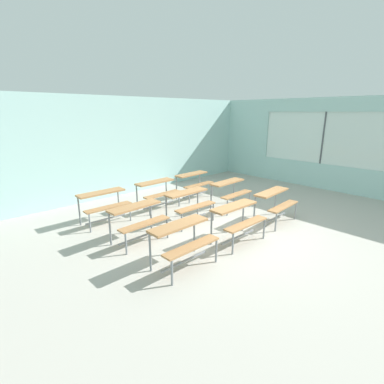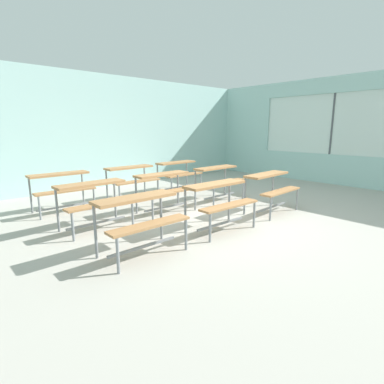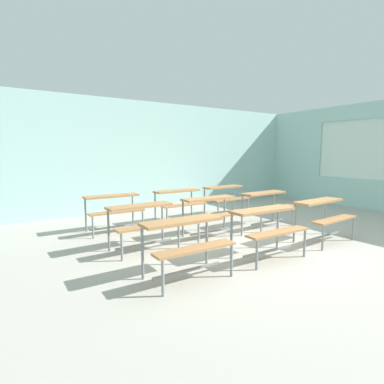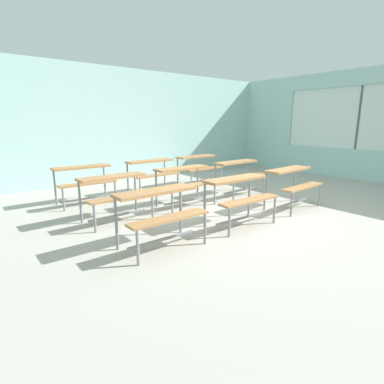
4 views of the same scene
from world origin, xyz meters
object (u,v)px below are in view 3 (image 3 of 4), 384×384
Objects in this scene: desk_bench_r2c1 at (179,198)px; desk_bench_r2c2 at (226,193)px; desk_bench_r0c2 at (324,211)px; desk_bench_r1c2 at (267,201)px; desk_bench_r2c0 at (114,204)px; desk_bench_r1c0 at (143,216)px; desk_bench_r0c1 at (268,221)px; desk_bench_r0c0 at (186,235)px; desk_bench_r1c1 at (212,207)px.

desk_bench_r2c2 is (1.41, 0.04, 0.00)m from desk_bench_r2c1.
desk_bench_r1c2 is at bearing 87.32° from desk_bench_r0c2.
desk_bench_r2c0 is at bearing 178.95° from desk_bench_r2c2.
desk_bench_r1c0 and desk_bench_r1c2 have the same top height.
desk_bench_r0c1 is at bearing -119.28° from desk_bench_r2c2.
desk_bench_r2c0 is at bearing 90.70° from desk_bench_r0c0.
desk_bench_r0c2 is 2.02m from desk_bench_r1c1.
desk_bench_r1c2 is 1.01× the size of desk_bench_r2c1.
desk_bench_r2c2 is at bearing 63.44° from desk_bench_r0c1.
desk_bench_r0c1 is 1.41m from desk_bench_r1c1.
desk_bench_r0c1 is at bearing -88.66° from desk_bench_r1c1.
desk_bench_r0c0 and desk_bench_r1c1 have the same top height.
desk_bench_r2c2 is at bearing 44.20° from desk_bench_r1c1.
desk_bench_r1c1 is (-0.01, 1.41, 0.00)m from desk_bench_r0c1.
desk_bench_r1c1 is at bearing 134.43° from desk_bench_r0c2.
desk_bench_r0c0 and desk_bench_r0c1 have the same top height.
desk_bench_r0c2 is at bearing -91.20° from desk_bench_r2c2.
desk_bench_r2c0 is at bearing 153.63° from desk_bench_r1c2.
desk_bench_r0c2 is 1.02× the size of desk_bench_r2c0.
desk_bench_r1c2 is (1.48, 1.39, 0.00)m from desk_bench_r0c1.
desk_bench_r2c2 is (2.91, 2.76, 0.00)m from desk_bench_r0c0.
desk_bench_r2c1 is (1.54, -0.02, 0.00)m from desk_bench_r2c0.
desk_bench_r0c1 and desk_bench_r2c0 have the same top height.
desk_bench_r0c0 is 0.98× the size of desk_bench_r1c0.
desk_bench_r1c1 and desk_bench_r2c0 have the same top height.
desk_bench_r0c2 is at bearing -26.38° from desk_bench_r1c0.
desk_bench_r0c0 is 1.44m from desk_bench_r0c1.
desk_bench_r1c2 is at bearing -1.65° from desk_bench_r1c0.
desk_bench_r0c1 is at bearing -138.17° from desk_bench_r1c2.
desk_bench_r0c1 is 1.00× the size of desk_bench_r2c1.
desk_bench_r1c1 is at bearing 43.78° from desk_bench_r0c0.
desk_bench_r0c1 and desk_bench_r1c2 have the same top height.
desk_bench_r1c2 is 1.01× the size of desk_bench_r2c0.
desk_bench_r1c0 is at bearing -138.39° from desk_bench_r2c1.
desk_bench_r0c2 is 3.06m from desk_bench_r2c1.
desk_bench_r0c0 is 2.74m from desk_bench_r2c0.
desk_bench_r0c0 is 4.01m from desk_bench_r2c2.
desk_bench_r2c1 is (1.51, 1.38, 0.00)m from desk_bench_r1c0.
desk_bench_r1c0 is at bearing 90.25° from desk_bench_r0c0.
desk_bench_r1c2 is at bearing -44.59° from desk_bench_r2c1.
desk_bench_r2c0 is 2.95m from desk_bench_r2c2.
desk_bench_r0c2 and desk_bench_r2c1 have the same top height.
desk_bench_r0c2 is 1.02× the size of desk_bench_r1c1.
desk_bench_r1c0 is 1.44m from desk_bench_r1c1.
desk_bench_r0c2 and desk_bench_r1c2 have the same top height.
desk_bench_r0c2 and desk_bench_r2c2 have the same top height.
desk_bench_r2c2 is (-0.02, 2.75, 0.00)m from desk_bench_r0c2.
desk_bench_r1c0 and desk_bench_r2c0 have the same top height.
desk_bench_r0c0 is 1.34m from desk_bench_r1c0.
desk_bench_r1c0 and desk_bench_r2c2 have the same top height.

